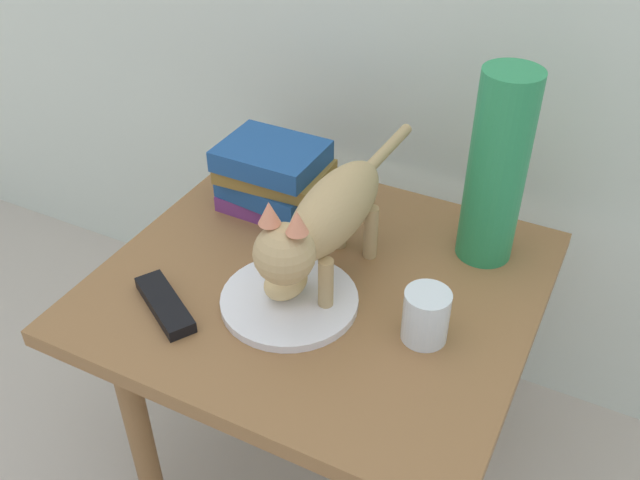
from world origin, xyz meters
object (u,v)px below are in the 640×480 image
cat (326,219)px  green_vase (497,169)px  tv_remote (165,304)px  plate (289,300)px  candle_jar (426,318)px  book_stack (274,177)px  bread_roll (286,282)px  side_table (320,309)px

cat → green_vase: green_vase is taller
green_vase → tv_remote: 0.57m
plate → candle_jar: 0.22m
cat → book_stack: cat is taller
green_vase → tv_remote: bearing=-137.6°
bread_roll → book_stack: (-0.15, 0.22, 0.03)m
tv_remote → bread_roll: bearing=64.7°
plate → book_stack: 0.28m
book_stack → plate: bearing=-55.3°
tv_remote → book_stack: bearing=119.4°
bread_roll → book_stack: size_ratio=0.40×
cat → green_vase: 0.29m
side_table → green_vase: bearing=40.9°
bread_roll → cat: (0.04, 0.06, 0.09)m
side_table → tv_remote: 0.27m
candle_jar → bread_roll: bearing=-174.4°
bread_roll → tv_remote: 0.19m
plate → cat: 0.15m
green_vase → tv_remote: (-0.41, -0.37, -0.16)m
bread_roll → green_vase: bearing=47.3°
candle_jar → tv_remote: 0.41m
tv_remote → cat: bearing=71.7°
plate → bread_roll: (-0.01, 0.00, 0.03)m
candle_jar → green_vase: bearing=85.3°
book_stack → tv_remote: (-0.01, -0.33, -0.06)m
plate → bread_roll: bread_roll is taller
side_table → cat: bearing=-33.0°
side_table → bread_roll: 0.13m
book_stack → tv_remote: book_stack is taller
green_vase → bread_roll: bearing=-132.7°
side_table → bread_roll: size_ratio=8.77×
bread_roll → candle_jar: 0.23m
candle_jar → cat: bearing=167.5°
bread_roll → cat: cat is taller
cat → green_vase: (0.21, 0.20, 0.04)m
bread_roll → green_vase: size_ratio=0.24×
plate → candle_jar: candle_jar is taller
plate → green_vase: 0.39m
plate → candle_jar: bearing=7.1°
book_stack → tv_remote: size_ratio=1.34×
plate → cat: (0.03, 0.07, 0.13)m
cat → tv_remote: 0.29m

